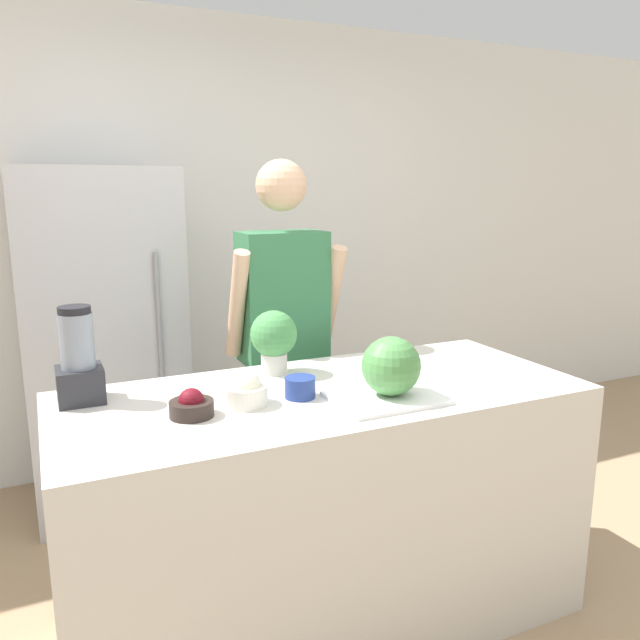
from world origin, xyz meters
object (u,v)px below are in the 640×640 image
Objects in this scene: refrigerator at (103,341)px; bowl_small_blue at (300,387)px; blender at (78,362)px; potted_plant at (274,337)px; watermelon at (391,366)px; person at (283,345)px; bowl_cherries at (192,406)px; bowl_cream at (245,391)px.

refrigerator reaches higher than bowl_small_blue.
blender is 0.71m from potted_plant.
watermelon is (0.79, -1.52, 0.17)m from refrigerator.
blender reaches higher than watermelon.
person is 1.03m from blender.
refrigerator is at bearing 116.36° from potted_plant.
watermelon is at bearing -10.14° from bowl_cherries.
bowl_small_blue is 0.32× the size of blender.
blender is at bearing 156.94° from watermelon.
watermelon is at bearing -23.06° from blender.
watermelon is 0.32m from bowl_small_blue.
person reaches higher than bowl_cream.
blender is at bearing 158.44° from bowl_small_blue.
bowl_cherries is 0.53m from potted_plant.
blender is (-0.97, 0.41, 0.02)m from watermelon.
potted_plant is at bearing 39.15° from bowl_cherries.
refrigerator reaches higher than watermelon.
bowl_cherries is 0.43× the size of blender.
person is 12.46× the size of bowl_cherries.
bowl_cream is 1.39× the size of bowl_small_blue.
person is 5.33× the size of blender.
refrigerator is at bearing 80.68° from blender.
refrigerator is 1.14m from blender.
potted_plant is (0.02, 0.31, 0.11)m from bowl_small_blue.
bowl_cream is at bearing -28.06° from blender.
person is 0.84m from bowl_cream.
blender is at bearing 151.94° from bowl_cream.
watermelon reaches higher than bowl_small_blue.
refrigerator is 1.48m from bowl_small_blue.
person is 7.05× the size of potted_plant.
watermelon is at bearing -17.38° from bowl_cream.
watermelon reaches higher than bowl_cream.
refrigerator is at bearing 102.98° from bowl_cream.
blender reaches higher than bowl_cherries.
refrigerator is 6.94× the size of potted_plant.
potted_plant is (-0.20, -0.42, 0.15)m from person.
person is at bearing 72.90° from bowl_small_blue.
blender reaches higher than potted_plant.
bowl_cherries reaches higher than bowl_small_blue.
potted_plant reaches higher than watermelon.
bowl_cherries is at bearing 169.86° from watermelon.
blender is at bearing -177.25° from potted_plant.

